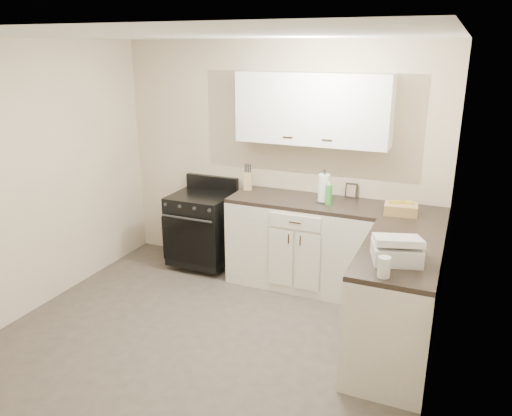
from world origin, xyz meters
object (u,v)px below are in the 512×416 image
at_px(paper_towel, 324,188).
at_px(wicker_basket, 401,209).
at_px(knife_block, 248,181).
at_px(stove, 201,229).
at_px(countertop_grill, 396,252).

xyz_separation_m(paper_towel, wicker_basket, (0.77, -0.11, -0.09)).
distance_m(knife_block, wicker_basket, 1.67).
bearing_deg(wicker_basket, knife_block, 172.36).
bearing_deg(paper_towel, stove, -178.57).
xyz_separation_m(knife_block, countertop_grill, (1.76, -1.31, -0.04)).
distance_m(knife_block, countertop_grill, 2.20).
height_order(paper_towel, wicker_basket, paper_towel).
height_order(stove, wicker_basket, wicker_basket).
height_order(knife_block, countertop_grill, knife_block).
relative_size(knife_block, paper_towel, 0.69).
bearing_deg(wicker_basket, stove, 178.10).
bearing_deg(paper_towel, wicker_basket, -7.91).
bearing_deg(paper_towel, countertop_grill, -53.64).
xyz_separation_m(stove, knife_block, (0.52, 0.15, 0.58)).
bearing_deg(knife_block, stove, 176.24).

